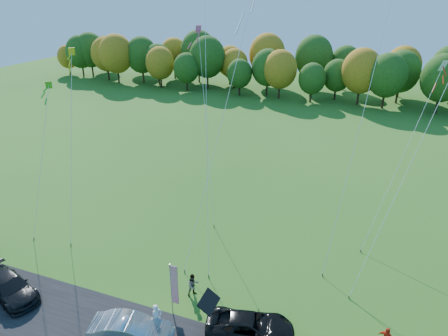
% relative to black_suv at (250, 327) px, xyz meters
% --- Properties ---
extents(ground, '(160.00, 160.00, 0.00)m').
position_rel_black_suv_xyz_m(ground, '(-4.21, 0.97, -0.70)').
color(ground, '#275D18').
extents(tree_line, '(116.00, 12.00, 10.00)m').
position_rel_black_suv_xyz_m(tree_line, '(-4.21, 55.97, -0.70)').
color(tree_line, '#1E4711').
rests_on(tree_line, ground).
extents(black_suv, '(5.42, 3.37, 1.40)m').
position_rel_black_suv_xyz_m(black_suv, '(0.00, 0.00, 0.00)').
color(black_suv, black).
rests_on(black_suv, ground).
extents(silver_sedan, '(4.92, 2.66, 1.54)m').
position_rel_black_suv_xyz_m(silver_sedan, '(-6.15, -2.65, 0.07)').
color(silver_sedan, '#B8B7BC').
rests_on(silver_sedan, ground).
extents(dark_truck_a, '(5.26, 3.42, 1.42)m').
position_rel_black_suv_xyz_m(dark_truck_a, '(-15.49, -2.28, 0.01)').
color(dark_truck_a, black).
rests_on(dark_truck_a, ground).
extents(person_tailgate_a, '(0.67, 0.80, 1.85)m').
position_rel_black_suv_xyz_m(person_tailgate_a, '(-5.14, -1.48, 0.23)').
color(person_tailgate_a, silver).
rests_on(person_tailgate_a, ground).
extents(person_tailgate_b, '(0.96, 0.98, 1.60)m').
position_rel_black_suv_xyz_m(person_tailgate_b, '(-4.45, 1.97, 0.10)').
color(person_tailgate_b, gray).
rests_on(person_tailgate_b, ground).
extents(feather_flag, '(0.49, 0.08, 3.68)m').
position_rel_black_suv_xyz_m(feather_flag, '(-4.81, 0.09, 1.54)').
color(feather_flag, '#999999').
rests_on(feather_flag, ground).
extents(kite_delta_blue, '(5.87, 11.90, 30.81)m').
position_rel_black_suv_xyz_m(kite_delta_blue, '(-6.45, 9.37, 14.25)').
color(kite_delta_blue, '#4C3F33').
rests_on(kite_delta_blue, ground).
extents(kite_parafoil_orange, '(4.86, 13.54, 31.53)m').
position_rel_black_suv_xyz_m(kite_parafoil_orange, '(4.69, 13.27, 14.91)').
color(kite_parafoil_orange, '#4C3F33').
rests_on(kite_parafoil_orange, ground).
extents(kite_delta_red, '(3.67, 9.66, 20.76)m').
position_rel_black_suv_xyz_m(kite_delta_red, '(-4.79, 8.27, 9.46)').
color(kite_delta_red, '#4C3F33').
rests_on(kite_delta_red, ground).
extents(kite_parafoil_rainbow, '(7.15, 8.52, 19.71)m').
position_rel_black_suv_xyz_m(kite_parafoil_rainbow, '(7.76, 9.15, 8.97)').
color(kite_parafoil_rainbow, '#4C3F33').
rests_on(kite_parafoil_rainbow, ground).
extents(kite_diamond_yellow, '(2.88, 6.58, 14.34)m').
position_rel_black_suv_xyz_m(kite_diamond_yellow, '(-16.80, 6.59, 6.30)').
color(kite_diamond_yellow, '#4C3F33').
rests_on(kite_diamond_yellow, ground).
extents(kite_diamond_green, '(1.04, 5.13, 12.01)m').
position_rel_black_suv_xyz_m(kite_diamond_green, '(-19.01, 5.74, 5.88)').
color(kite_diamond_green, '#4C3F33').
rests_on(kite_diamond_green, ground).
extents(kite_diamond_white, '(4.50, 8.15, 13.69)m').
position_rel_black_suv_xyz_m(kite_diamond_white, '(7.41, 14.40, 5.87)').
color(kite_diamond_white, '#4C3F33').
rests_on(kite_diamond_white, ground).
extents(kite_diamond_pink, '(4.26, 6.63, 15.74)m').
position_rel_black_suv_xyz_m(kite_diamond_pink, '(-8.07, 12.99, 6.97)').
color(kite_diamond_pink, '#4C3F33').
rests_on(kite_diamond_pink, ground).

